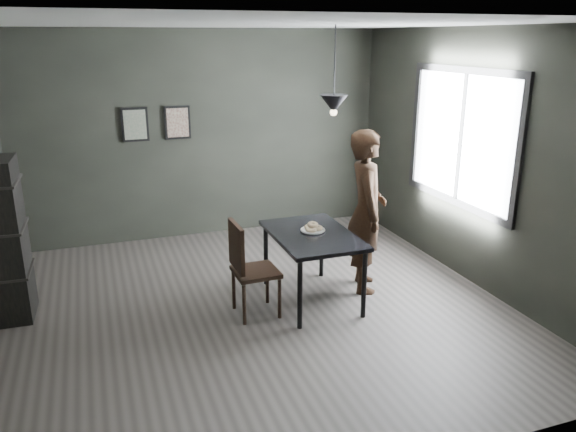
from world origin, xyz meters
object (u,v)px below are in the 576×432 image
object	(u,v)px
pendant_lamp	(334,104)
shelf_unit	(8,240)
cafe_table	(312,240)
wood_chair	(247,263)
white_plate	(313,231)
woman	(366,211)

from	to	relation	value
pendant_lamp	shelf_unit	bearing A→B (deg)	170.06
cafe_table	wood_chair	distance (m)	0.75
white_plate	woman	world-z (taller)	woman
white_plate	woman	distance (m)	0.65
cafe_table	woman	size ratio (longest dim) A/B	0.67
woman	pendant_lamp	xyz separation A→B (m)	(-0.42, -0.00, 1.16)
cafe_table	shelf_unit	size ratio (longest dim) A/B	0.74
woman	shelf_unit	xyz separation A→B (m)	(-3.59, 0.55, -0.08)
woman	shelf_unit	distance (m)	3.63
cafe_table	pendant_lamp	size ratio (longest dim) A/B	1.39
woman	wood_chair	bearing A→B (deg)	118.07
white_plate	pendant_lamp	bearing A→B (deg)	9.89
white_plate	shelf_unit	size ratio (longest dim) A/B	0.14
cafe_table	wood_chair	world-z (taller)	wood_chair
cafe_table	woman	world-z (taller)	woman
white_plate	shelf_unit	world-z (taller)	shelf_unit
cafe_table	white_plate	xyz separation A→B (m)	(0.03, 0.06, 0.08)
woman	wood_chair	distance (m)	1.45
woman	shelf_unit	bearing A→B (deg)	100.75
woman	pendant_lamp	size ratio (longest dim) A/B	2.06
white_plate	pendant_lamp	distance (m)	1.31
shelf_unit	pendant_lamp	xyz separation A→B (m)	(3.17, -0.56, 1.24)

